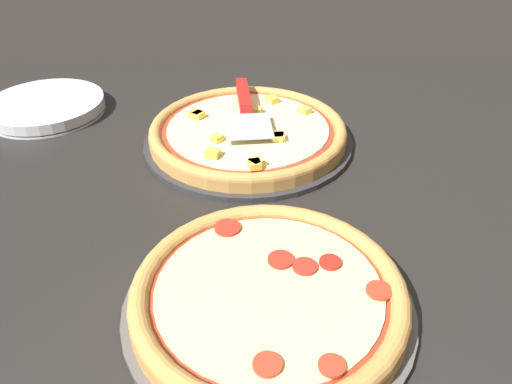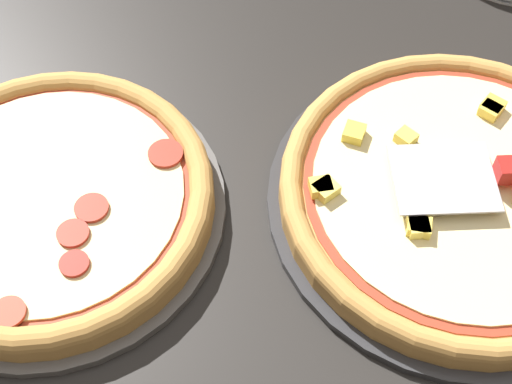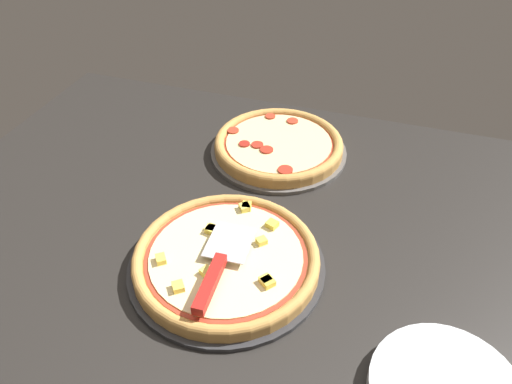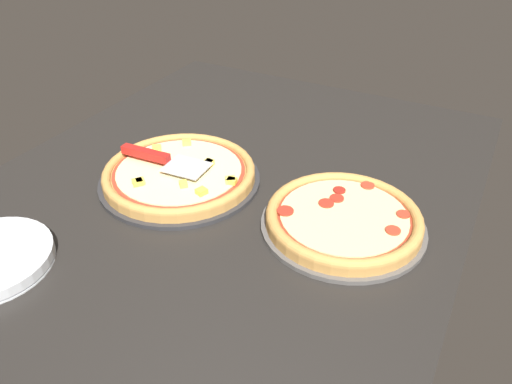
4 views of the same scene
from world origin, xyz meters
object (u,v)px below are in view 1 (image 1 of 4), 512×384
at_px(serving_spatula, 245,103).
at_px(plate_stack, 46,107).
at_px(pizza_back, 269,293).
at_px(pizza_front, 248,131).

height_order(serving_spatula, plate_stack, serving_spatula).
relative_size(pizza_back, plate_stack, 1.38).
height_order(pizza_back, plate_stack, pizza_back).
bearing_deg(serving_spatula, plate_stack, -11.83).
xyz_separation_m(pizza_back, plate_stack, (0.43, -0.56, -0.01)).
xyz_separation_m(serving_spatula, plate_stack, (0.41, -0.09, -0.04)).
xyz_separation_m(pizza_front, plate_stack, (0.42, -0.15, -0.01)).
bearing_deg(plate_stack, serving_spatula, 168.17).
bearing_deg(plate_stack, pizza_front, 160.28).
distance_m(pizza_back, plate_stack, 0.71).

